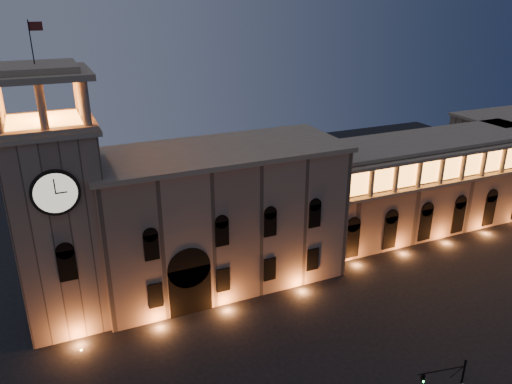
% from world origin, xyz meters
% --- Properties ---
extents(ground, '(160.00, 160.00, 0.00)m').
position_xyz_m(ground, '(0.00, 0.00, 0.00)').
color(ground, black).
rests_on(ground, ground).
extents(government_building, '(30.80, 12.80, 17.60)m').
position_xyz_m(government_building, '(-2.08, 21.93, 8.77)').
color(government_building, '#8A705A').
rests_on(government_building, ground).
extents(clock_tower, '(9.80, 9.80, 32.40)m').
position_xyz_m(clock_tower, '(-20.50, 20.98, 12.50)').
color(clock_tower, '#8A705A').
rests_on(clock_tower, ground).
extents(colonnade_wing, '(40.60, 11.50, 14.50)m').
position_xyz_m(colonnade_wing, '(32.00, 23.92, 7.33)').
color(colonnade_wing, '#856B55').
rests_on(colonnade_wing, ground).
extents(secondary_building, '(20.00, 12.00, 14.00)m').
position_xyz_m(secondary_building, '(58.00, 30.00, 7.00)').
color(secondary_building, '#856B55').
rests_on(secondary_building, ground).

